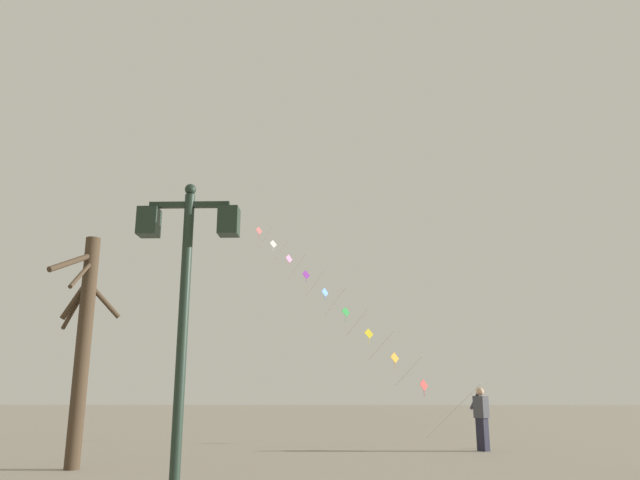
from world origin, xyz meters
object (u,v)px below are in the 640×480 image
at_px(twin_lantern_lamp_post, 186,277).
at_px(kite_flyer, 481,417).
at_px(kite_train, 338,305).
at_px(bare_tree, 83,341).

bearing_deg(twin_lantern_lamp_post, kite_flyer, 57.88).
height_order(twin_lantern_lamp_post, kite_train, kite_train).
bearing_deg(bare_tree, kite_flyer, 25.96).
relative_size(twin_lantern_lamp_post, bare_tree, 0.89).
xyz_separation_m(twin_lantern_lamp_post, kite_flyer, (6.09, 9.71, -2.17)).
height_order(kite_flyer, bare_tree, bare_tree).
xyz_separation_m(kite_flyer, bare_tree, (-9.56, -4.65, 1.75)).
bearing_deg(bare_tree, twin_lantern_lamp_post, -55.52).
height_order(kite_train, bare_tree, kite_train).
xyz_separation_m(twin_lantern_lamp_post, bare_tree, (-3.47, 5.05, -0.43)).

